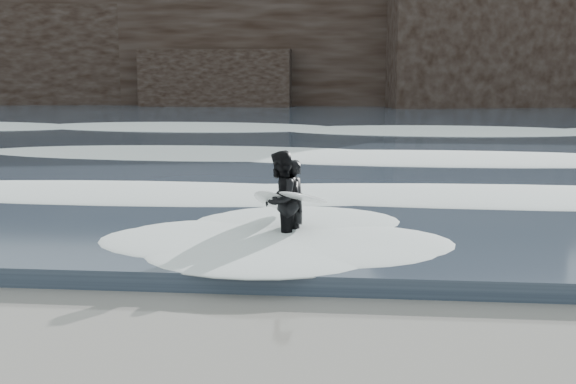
% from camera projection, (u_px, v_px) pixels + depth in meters
% --- Properties ---
extents(sea, '(90.00, 52.00, 0.30)m').
position_uv_depth(sea, '(330.00, 125.00, 35.50)').
color(sea, '#2C3746').
rests_on(sea, ground).
extents(headland, '(70.00, 9.00, 10.00)m').
position_uv_depth(headland, '(339.00, 36.00, 51.29)').
color(headland, black).
rests_on(headland, ground).
extents(foam_near, '(60.00, 3.20, 0.20)m').
position_uv_depth(foam_near, '(298.00, 192.00, 15.86)').
color(foam_near, white).
rests_on(foam_near, sea).
extents(foam_mid, '(60.00, 4.00, 0.24)m').
position_uv_depth(foam_mid, '(316.00, 152.00, 22.72)').
color(foam_mid, white).
rests_on(foam_mid, sea).
extents(foam_far, '(60.00, 4.80, 0.30)m').
position_uv_depth(foam_far, '(327.00, 126.00, 31.53)').
color(foam_far, white).
rests_on(foam_far, sea).
extents(surfer_left, '(0.98, 2.06, 1.54)m').
position_uv_depth(surfer_left, '(289.00, 203.00, 12.67)').
color(surfer_left, black).
rests_on(surfer_left, ground).
extents(surfer_right, '(1.38, 1.94, 1.73)m').
position_uv_depth(surfer_right, '(282.00, 201.00, 12.34)').
color(surfer_right, black).
rests_on(surfer_right, ground).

